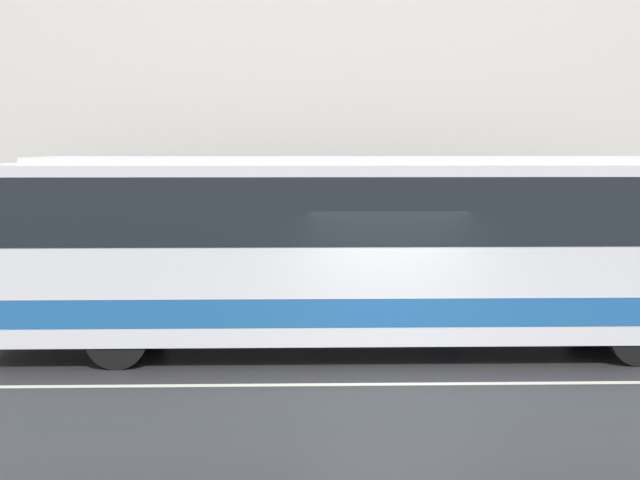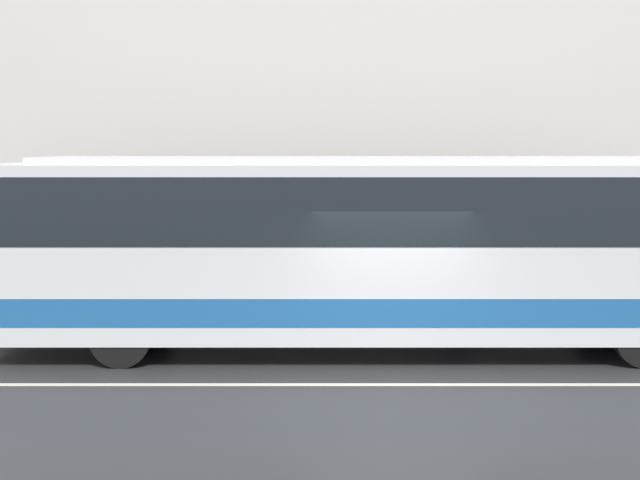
% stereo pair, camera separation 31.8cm
% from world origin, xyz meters
% --- Properties ---
extents(ground_plane, '(60.00, 60.00, 0.00)m').
position_xyz_m(ground_plane, '(0.00, 0.00, 0.00)').
color(ground_plane, '#2D2D30').
extents(sidewalk, '(60.00, 2.48, 0.17)m').
position_xyz_m(sidewalk, '(0.00, 5.24, 0.08)').
color(sidewalk, gray).
rests_on(sidewalk, ground_plane).
extents(building_facade, '(60.00, 0.35, 10.88)m').
position_xyz_m(building_facade, '(0.00, 6.63, 5.25)').
color(building_facade, silver).
rests_on(building_facade, ground_plane).
extents(lane_stripe, '(54.00, 0.14, 0.01)m').
position_xyz_m(lane_stripe, '(0.00, 0.00, 0.00)').
color(lane_stripe, beige).
rests_on(lane_stripe, ground_plane).
extents(transit_bus, '(12.34, 2.52, 3.33)m').
position_xyz_m(transit_bus, '(-0.53, 2.17, 1.88)').
color(transit_bus, silver).
rests_on(transit_bus, ground_plane).
extents(pedestrian_waiting, '(0.36, 0.36, 1.66)m').
position_xyz_m(pedestrian_waiting, '(1.71, 5.41, 0.94)').
color(pedestrian_waiting, navy).
rests_on(pedestrian_waiting, sidewalk).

